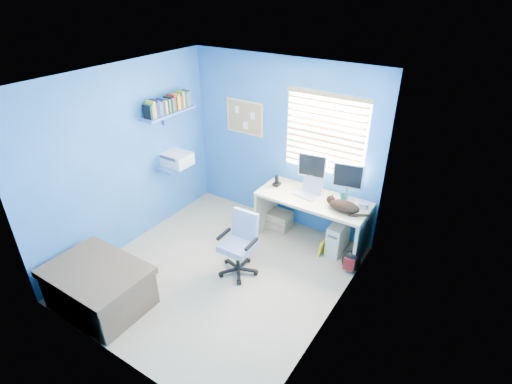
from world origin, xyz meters
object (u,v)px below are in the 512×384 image
Objects in this scene: cat at (344,206)px; tower_pc at (338,237)px; laptop at (307,188)px; desk at (312,221)px; office_chair at (240,251)px.

tower_pc is at bearing 133.54° from cat.
laptop is at bearing 179.51° from cat.
laptop is at bearing 164.52° from desk.
laptop is 0.81m from tower_pc.
office_chair is at bearing -123.46° from cat.
tower_pc is (-0.08, 0.13, -0.59)m from cat.
office_chair is (-0.39, -1.10, -0.54)m from laptop.
cat is 1.46m from office_chair.
desk is at bearing -176.14° from tower_pc.
cat is (0.59, -0.13, -0.04)m from laptop.
office_chair is at bearing -129.57° from tower_pc.
cat is at bearing -11.77° from desk.
desk is at bearing -179.77° from cat.
desk is 3.81× the size of cat.
tower_pc is 0.54× the size of office_chair.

